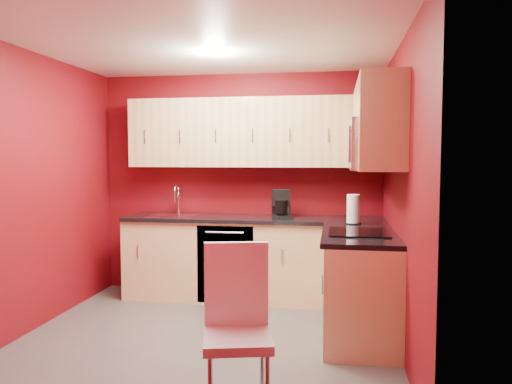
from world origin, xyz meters
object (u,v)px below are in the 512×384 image
(sink, at_px, (174,212))
(paper_towel, at_px, (353,209))
(napkin_holder, at_px, (284,212))
(dining_chair, at_px, (238,330))
(microwave, at_px, (374,145))
(coffee_maker, at_px, (283,204))

(sink, bearing_deg, paper_towel, -11.72)
(napkin_holder, relative_size, dining_chair, 0.13)
(sink, bearing_deg, microwave, -25.60)
(napkin_holder, xyz_separation_m, dining_chair, (-0.04, -2.37, -0.47))
(microwave, bearing_deg, sink, 154.40)
(sink, height_order, paper_towel, sink)
(sink, distance_m, paper_towel, 2.00)
(coffee_maker, bearing_deg, dining_chair, -113.70)
(sink, bearing_deg, napkin_holder, -1.64)
(microwave, bearing_deg, paper_towel, 103.31)
(coffee_maker, height_order, paper_towel, coffee_maker)
(microwave, height_order, napkin_holder, microwave)
(sink, xyz_separation_m, coffee_maker, (1.22, -0.05, 0.12))
(microwave, xyz_separation_m, napkin_holder, (-0.85, 0.97, -0.69))
(microwave, bearing_deg, coffee_maker, 132.28)
(dining_chair, bearing_deg, napkin_holder, 75.62)
(napkin_holder, bearing_deg, paper_towel, -27.52)
(napkin_holder, bearing_deg, microwave, -48.68)
(sink, distance_m, napkin_holder, 1.24)
(microwave, relative_size, napkin_holder, 5.91)
(coffee_maker, bearing_deg, napkin_holder, 7.73)
(microwave, distance_m, napkin_holder, 1.46)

